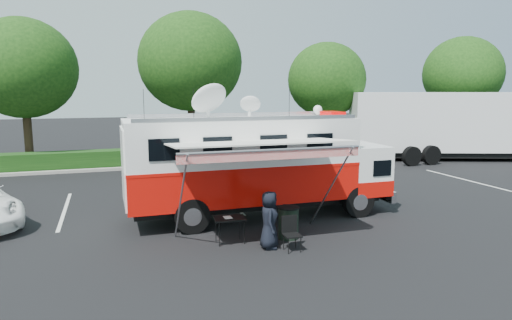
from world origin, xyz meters
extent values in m
plane|color=black|center=(0.00, 0.00, 0.00)|extent=(120.00, 120.00, 0.00)
cube|color=#9E998E|center=(4.00, 11.00, 0.07)|extent=(60.00, 0.35, 0.15)
cube|color=black|center=(4.00, 11.90, 0.50)|extent=(60.00, 1.20, 1.00)
cylinder|color=black|center=(-9.00, 13.00, 2.20)|extent=(0.44, 0.44, 4.40)
ellipsoid|color=#14380F|center=(-9.00, 13.00, 5.46)|extent=(5.63, 5.63, 5.35)
cylinder|color=black|center=(0.00, 13.00, 2.40)|extent=(0.44, 0.44, 4.80)
ellipsoid|color=#14380F|center=(0.00, 13.00, 5.95)|extent=(6.14, 6.14, 5.84)
cylinder|color=black|center=(9.00, 13.00, 2.00)|extent=(0.44, 0.44, 4.00)
ellipsoid|color=#14380F|center=(9.00, 13.00, 4.96)|extent=(5.12, 5.12, 4.86)
cylinder|color=black|center=(20.00, 13.00, 2.20)|extent=(0.44, 0.44, 4.40)
ellipsoid|color=#14380F|center=(20.00, 13.00, 5.46)|extent=(5.63, 5.63, 5.35)
cube|color=silver|center=(-6.50, 3.00, 0.00)|extent=(0.12, 5.50, 0.01)
cube|color=silver|center=(-0.50, 3.00, 0.00)|extent=(0.12, 5.50, 0.01)
cube|color=silver|center=(5.50, 3.00, 0.00)|extent=(0.12, 5.50, 0.01)
cube|color=silver|center=(11.50, 3.00, 0.00)|extent=(0.12, 5.50, 0.01)
cube|color=black|center=(0.00, 0.00, 0.54)|extent=(8.52, 1.39, 0.30)
cylinder|color=black|center=(3.17, -1.09, 0.54)|extent=(1.09, 0.32, 1.09)
cylinder|color=black|center=(3.17, 1.09, 0.54)|extent=(1.09, 0.32, 1.09)
cylinder|color=black|center=(-2.58, -1.09, 0.54)|extent=(1.09, 0.32, 1.09)
cylinder|color=black|center=(-2.58, 1.09, 0.54)|extent=(1.09, 0.32, 1.09)
cube|color=silver|center=(4.51, 0.00, 0.59)|extent=(0.20, 2.48, 0.40)
cube|color=white|center=(3.76, 0.00, 1.54)|extent=(1.39, 2.48, 1.68)
cube|color=red|center=(3.76, 0.00, 0.94)|extent=(1.41, 2.50, 0.54)
cube|color=black|center=(4.41, 0.00, 1.83)|extent=(0.12, 2.18, 0.69)
cube|color=red|center=(-0.69, 0.00, 1.29)|extent=(7.53, 2.48, 1.19)
cube|color=red|center=(-0.69, 0.00, 1.88)|extent=(7.55, 2.50, 0.10)
cube|color=white|center=(-0.69, 0.00, 2.62)|extent=(7.53, 2.48, 1.39)
cube|color=white|center=(-0.69, 0.00, 3.36)|extent=(7.53, 2.48, 0.08)
cube|color=#CC0505|center=(2.67, 0.00, 3.50)|extent=(0.54, 0.94, 0.16)
sphere|color=white|center=(2.58, 0.99, 3.60)|extent=(0.34, 0.34, 0.34)
ellipsoid|color=white|center=(-1.78, -0.15, 4.06)|extent=(1.19, 1.19, 0.36)
ellipsoid|color=white|center=(-0.30, 0.20, 3.86)|extent=(0.69, 0.69, 0.20)
cylinder|color=black|center=(-3.76, 0.40, 3.86)|extent=(0.02, 0.02, 0.99)
cylinder|color=black|center=(-2.18, 0.40, 3.86)|extent=(0.02, 0.02, 0.99)
cylinder|color=black|center=(1.19, 0.40, 3.86)|extent=(0.02, 0.02, 0.99)
cube|color=silver|center=(-0.89, -2.43, 2.87)|extent=(4.95, 2.37, 0.21)
cube|color=red|center=(-0.89, -3.60, 2.69)|extent=(4.95, 0.04, 0.28)
cylinder|color=#B2B2B7|center=(-0.89, -3.62, 2.81)|extent=(4.95, 0.07, 0.07)
cylinder|color=#B2B2B7|center=(-3.12, -2.50, 1.41)|extent=(0.05, 2.56, 2.86)
cylinder|color=#B2B2B7|center=(1.33, -2.50, 1.41)|extent=(0.05, 2.56, 2.86)
imported|color=black|center=(-0.79, -3.07, 0.00)|extent=(0.71, 0.90, 1.61)
cube|color=black|center=(-1.71, -2.31, 0.72)|extent=(0.93, 0.70, 0.04)
cylinder|color=black|center=(-2.07, -2.54, 0.36)|extent=(0.02, 0.02, 0.72)
cylinder|color=black|center=(-2.07, -2.09, 0.36)|extent=(0.02, 0.02, 0.72)
cylinder|color=black|center=(-1.35, -2.54, 0.36)|extent=(0.02, 0.02, 0.72)
cylinder|color=black|center=(-1.35, -2.09, 0.36)|extent=(0.02, 0.02, 0.72)
cube|color=silver|center=(-1.76, -2.26, 0.74)|extent=(0.23, 0.31, 0.01)
cube|color=black|center=(-0.28, -3.50, 0.45)|extent=(0.45, 0.45, 0.04)
cube|color=black|center=(-0.28, -3.27, 0.69)|extent=(0.45, 0.05, 0.49)
cylinder|color=black|center=(-0.46, -3.67, 0.22)|extent=(0.02, 0.02, 0.45)
cylinder|color=black|center=(-0.46, -3.32, 0.22)|extent=(0.02, 0.02, 0.45)
cylinder|color=black|center=(-0.11, -3.67, 0.22)|extent=(0.02, 0.02, 0.45)
cylinder|color=black|center=(-0.11, -3.32, 0.22)|extent=(0.02, 0.02, 0.45)
cylinder|color=black|center=(0.03, -2.45, 0.45)|extent=(0.59, 0.59, 0.91)
cylinder|color=black|center=(0.03, -2.45, 0.93)|extent=(0.64, 0.64, 0.04)
cube|color=white|center=(16.07, 8.46, 2.36)|extent=(13.62, 7.15, 3.59)
cube|color=#B20C0C|center=(16.07, 7.03, 2.36)|extent=(12.06, 4.32, 0.56)
cube|color=black|center=(16.07, 8.46, 0.39)|extent=(12.45, 6.46, 0.34)
cylinder|color=black|center=(11.58, 7.22, 0.56)|extent=(1.12, 0.34, 1.12)
cylinder|color=black|center=(11.58, 9.69, 0.56)|extent=(1.12, 0.34, 1.12)
cylinder|color=black|center=(12.93, 7.22, 0.56)|extent=(1.12, 0.34, 1.12)
cylinder|color=black|center=(12.93, 9.69, 0.56)|extent=(1.12, 0.34, 1.12)
cylinder|color=black|center=(21.12, 9.69, 0.56)|extent=(1.12, 0.34, 1.12)
camera|label=1|loc=(-4.92, -14.45, 4.36)|focal=32.00mm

